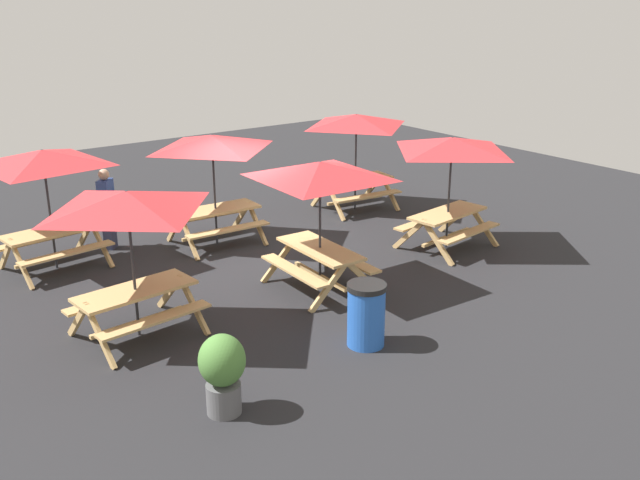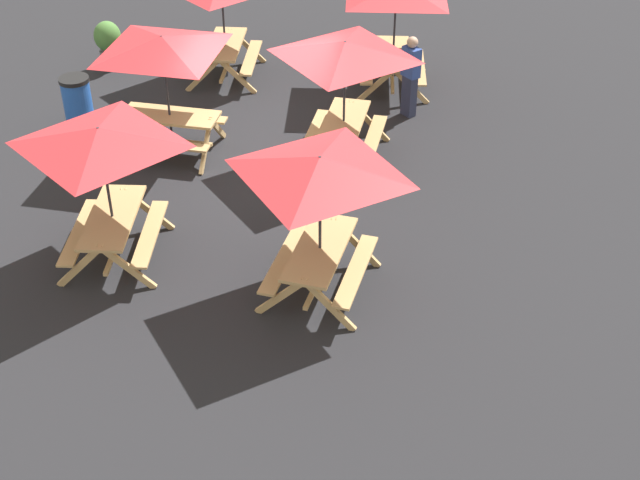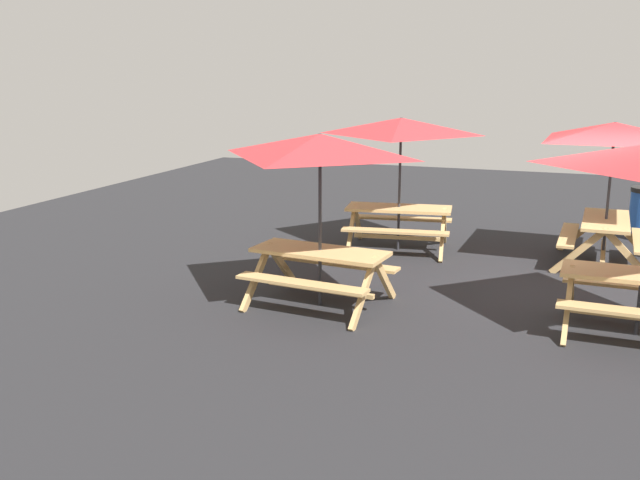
{
  "view_description": "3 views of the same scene",
  "coord_description": "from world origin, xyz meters",
  "px_view_note": "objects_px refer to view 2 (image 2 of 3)",
  "views": [
    {
      "loc": [
        -6.98,
        -11.2,
        4.99
      ],
      "look_at": [
        0.02,
        -1.77,
        0.9
      ],
      "focal_mm": 40.0,
      "sensor_mm": 36.0,
      "label": 1
    },
    {
      "loc": [
        14.02,
        3.49,
        8.44
      ],
      "look_at": [
        3.65,
        1.68,
        0.9
      ],
      "focal_mm": 50.0,
      "sensor_mm": 36.0,
      "label": 2
    },
    {
      "loc": [
        0.52,
        10.29,
        3.12
      ],
      "look_at": [
        3.65,
        1.68,
        0.9
      ],
      "focal_mm": 40.0,
      "sensor_mm": 36.0,
      "label": 3
    }
  ],
  "objects_px": {
    "trash_bin_blue": "(77,100)",
    "potted_plant_0": "(108,42)",
    "person_standing": "(410,74)",
    "picnic_table_2": "(163,53)",
    "picnic_table_3": "(345,58)",
    "picnic_table_0": "(101,146)",
    "picnic_table_1": "(320,176)"
  },
  "relations": [
    {
      "from": "trash_bin_blue",
      "to": "potted_plant_0",
      "type": "xyz_separation_m",
      "value": [
        -2.6,
        -0.34,
        0.11
      ]
    },
    {
      "from": "potted_plant_0",
      "to": "person_standing",
      "type": "bearing_deg",
      "value": 80.5
    },
    {
      "from": "person_standing",
      "to": "trash_bin_blue",
      "type": "bearing_deg",
      "value": -122.79
    },
    {
      "from": "picnic_table_2",
      "to": "picnic_table_3",
      "type": "relative_size",
      "value": 1.21
    },
    {
      "from": "picnic_table_2",
      "to": "picnic_table_3",
      "type": "height_order",
      "value": "same"
    },
    {
      "from": "person_standing",
      "to": "potted_plant_0",
      "type": "bearing_deg",
      "value": -145.25
    },
    {
      "from": "picnic_table_0",
      "to": "picnic_table_3",
      "type": "bearing_deg",
      "value": 132.7
    },
    {
      "from": "trash_bin_blue",
      "to": "person_standing",
      "type": "height_order",
      "value": "person_standing"
    },
    {
      "from": "picnic_table_1",
      "to": "potted_plant_0",
      "type": "relative_size",
      "value": 2.19
    },
    {
      "from": "picnic_table_1",
      "to": "potted_plant_0",
      "type": "distance_m",
      "value": 9.27
    },
    {
      "from": "picnic_table_1",
      "to": "trash_bin_blue",
      "type": "xyz_separation_m",
      "value": [
        -4.38,
        -5.61,
        -1.49
      ]
    },
    {
      "from": "picnic_table_0",
      "to": "person_standing",
      "type": "xyz_separation_m",
      "value": [
        -5.59,
        4.09,
        -1.1
      ]
    },
    {
      "from": "picnic_table_0",
      "to": "trash_bin_blue",
      "type": "distance_m",
      "value": 4.95
    },
    {
      "from": "potted_plant_0",
      "to": "person_standing",
      "type": "height_order",
      "value": "person_standing"
    },
    {
      "from": "picnic_table_2",
      "to": "picnic_table_1",
      "type": "bearing_deg",
      "value": -44.43
    },
    {
      "from": "picnic_table_3",
      "to": "picnic_table_2",
      "type": "bearing_deg",
      "value": -82.03
    },
    {
      "from": "picnic_table_3",
      "to": "person_standing",
      "type": "xyz_separation_m",
      "value": [
        -1.9,
        1.04,
        -1.1
      ]
    },
    {
      "from": "picnic_table_0",
      "to": "trash_bin_blue",
      "type": "height_order",
      "value": "picnic_table_0"
    },
    {
      "from": "picnic_table_2",
      "to": "trash_bin_blue",
      "type": "bearing_deg",
      "value": 162.77
    },
    {
      "from": "picnic_table_1",
      "to": "picnic_table_3",
      "type": "distance_m",
      "value": 3.95
    },
    {
      "from": "picnic_table_2",
      "to": "picnic_table_0",
      "type": "bearing_deg",
      "value": -85.37
    },
    {
      "from": "picnic_table_1",
      "to": "picnic_table_3",
      "type": "height_order",
      "value": "same"
    },
    {
      "from": "picnic_table_2",
      "to": "picnic_table_3",
      "type": "bearing_deg",
      "value": 7.67
    },
    {
      "from": "picnic_table_0",
      "to": "potted_plant_0",
      "type": "relative_size",
      "value": 2.19
    },
    {
      "from": "trash_bin_blue",
      "to": "person_standing",
      "type": "bearing_deg",
      "value": 102.96
    },
    {
      "from": "picnic_table_3",
      "to": "trash_bin_blue",
      "type": "height_order",
      "value": "picnic_table_3"
    },
    {
      "from": "picnic_table_0",
      "to": "picnic_table_1",
      "type": "height_order",
      "value": "same"
    },
    {
      "from": "picnic_table_2",
      "to": "picnic_table_3",
      "type": "distance_m",
      "value": 3.22
    },
    {
      "from": "picnic_table_3",
      "to": "person_standing",
      "type": "relative_size",
      "value": 1.4
    },
    {
      "from": "picnic_table_0",
      "to": "person_standing",
      "type": "distance_m",
      "value": 7.01
    },
    {
      "from": "person_standing",
      "to": "picnic_table_3",
      "type": "bearing_deg",
      "value": -74.34
    },
    {
      "from": "picnic_table_1",
      "to": "person_standing",
      "type": "relative_size",
      "value": 1.4
    }
  ]
}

